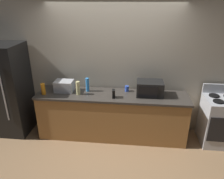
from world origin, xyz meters
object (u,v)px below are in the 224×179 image
(refrigerator, at_px, (8,90))
(bottle_spray_cleaner, at_px, (87,85))
(cordless_phone, at_px, (114,94))
(toaster_oven, at_px, (64,86))
(bottle_vinegar, at_px, (78,88))
(microwave, at_px, (150,88))
(bottle_dish_soap, at_px, (43,89))
(mug_blue, at_px, (127,89))
(stove_range, at_px, (219,121))

(refrigerator, xyz_separation_m, bottle_spray_cleaner, (1.57, 0.11, 0.13))
(refrigerator, height_order, cordless_phone, refrigerator)
(toaster_oven, xyz_separation_m, bottle_vinegar, (0.30, -0.12, 0.02))
(toaster_oven, height_order, bottle_vinegar, bottle_vinegar)
(bottle_spray_cleaner, bearing_deg, microwave, -2.90)
(microwave, distance_m, bottle_vinegar, 1.32)
(microwave, height_order, cordless_phone, microwave)
(bottle_dish_soap, height_order, bottle_spray_cleaner, bottle_spray_cleaner)
(refrigerator, relative_size, mug_blue, 16.60)
(refrigerator, xyz_separation_m, stove_range, (4.05, 0.00, -0.44))
(refrigerator, bearing_deg, toaster_oven, 3.08)
(microwave, bearing_deg, stove_range, -2.10)
(cordless_phone, bearing_deg, toaster_oven, 161.63)
(stove_range, xyz_separation_m, bottle_spray_cleaner, (-2.48, 0.11, 0.57))
(toaster_oven, bearing_deg, bottle_spray_cleaner, 6.05)
(refrigerator, xyz_separation_m, microwave, (2.74, 0.05, 0.13))
(bottle_dish_soap, height_order, bottle_vinegar, bottle_vinegar)
(stove_range, xyz_separation_m, mug_blue, (-1.73, 0.18, 0.49))
(stove_range, bearing_deg, bottle_vinegar, -178.72)
(bottle_dish_soap, bearing_deg, bottle_spray_cleaner, 16.58)
(cordless_phone, xyz_separation_m, mug_blue, (0.22, 0.31, -0.02))
(refrigerator, height_order, mug_blue, refrigerator)
(bottle_vinegar, relative_size, mug_blue, 2.34)
(stove_range, distance_m, bottle_dish_soap, 3.32)
(refrigerator, distance_m, mug_blue, 2.32)
(cordless_phone, distance_m, bottle_spray_cleaner, 0.58)
(refrigerator, bearing_deg, bottle_vinegar, -2.35)
(toaster_oven, distance_m, cordless_phone, 0.99)
(cordless_phone, relative_size, bottle_spray_cleaner, 0.56)
(cordless_phone, bearing_deg, mug_blue, 46.49)
(stove_range, bearing_deg, bottle_spray_cleaner, 177.52)
(stove_range, height_order, microwave, microwave)
(mug_blue, bearing_deg, microwave, -17.09)
(bottle_dish_soap, bearing_deg, cordless_phone, -0.10)
(bottle_vinegar, xyz_separation_m, bottle_spray_cleaner, (0.14, 0.17, 0.01))
(mug_blue, bearing_deg, bottle_vinegar, -165.14)
(bottle_spray_cleaner, height_order, mug_blue, bottle_spray_cleaner)
(stove_range, bearing_deg, cordless_phone, -176.23)
(microwave, xyz_separation_m, bottle_spray_cleaner, (-1.17, 0.06, -0.00))
(refrigerator, relative_size, toaster_oven, 5.29)
(stove_range, distance_m, bottle_spray_cleaner, 2.55)
(toaster_oven, distance_m, bottle_spray_cleaner, 0.45)
(stove_range, bearing_deg, mug_blue, 174.12)
(microwave, bearing_deg, cordless_phone, -164.73)
(bottle_vinegar, bearing_deg, stove_range, 1.28)
(cordless_phone, height_order, bottle_spray_cleaner, bottle_spray_cleaner)
(stove_range, xyz_separation_m, bottle_dish_soap, (-3.27, -0.13, 0.55))
(mug_blue, bearing_deg, cordless_phone, -126.14)
(stove_range, distance_m, cordless_phone, 2.03)
(cordless_phone, xyz_separation_m, bottle_vinegar, (-0.67, 0.07, 0.05))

